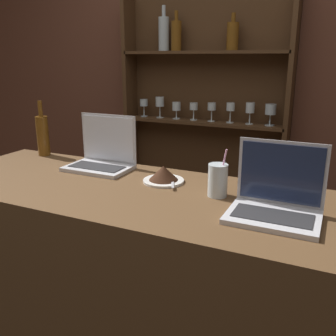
{
  "coord_description": "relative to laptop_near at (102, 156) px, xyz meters",
  "views": [
    {
      "loc": [
        0.8,
        -0.93,
        1.48
      ],
      "look_at": [
        0.19,
        0.37,
        1.06
      ],
      "focal_mm": 40.0,
      "sensor_mm": 36.0,
      "label": 1
    }
  ],
  "objects": [
    {
      "name": "bar_counter",
      "position": [
        0.24,
        -0.21,
        -0.54
      ],
      "size": [
        1.78,
        0.67,
        0.96
      ],
      "color": "brown",
      "rests_on": "ground_plane"
    },
    {
      "name": "back_wall",
      "position": [
        0.24,
        1.13,
        0.33
      ],
      "size": [
        7.0,
        0.06,
        2.7
      ],
      "color": "brown",
      "rests_on": "ground_plane"
    },
    {
      "name": "back_shelf",
      "position": [
        0.15,
        1.05,
        -0.02
      ],
      "size": [
        1.19,
        0.18,
        1.89
      ],
      "color": "#472D19",
      "rests_on": "ground_plane"
    },
    {
      "name": "laptop_near",
      "position": [
        0.0,
        0.0,
        0.0
      ],
      "size": [
        0.31,
        0.2,
        0.26
      ],
      "color": "silver",
      "rests_on": "bar_counter"
    },
    {
      "name": "laptop_far",
      "position": [
        0.87,
        -0.24,
        -0.01
      ],
      "size": [
        0.3,
        0.22,
        0.25
      ],
      "color": "silver",
      "rests_on": "bar_counter"
    },
    {
      "name": "cake_plate",
      "position": [
        0.37,
        -0.07,
        -0.03
      ],
      "size": [
        0.18,
        0.18,
        0.07
      ],
      "color": "silver",
      "rests_on": "bar_counter"
    },
    {
      "name": "water_glass",
      "position": [
        0.63,
        -0.14,
        0.0
      ],
      "size": [
        0.08,
        0.08,
        0.19
      ],
      "color": "silver",
      "rests_on": "bar_counter"
    },
    {
      "name": "wine_bottle_amber",
      "position": [
        -0.44,
        0.07,
        0.05
      ],
      "size": [
        0.07,
        0.07,
        0.3
      ],
      "color": "brown",
      "rests_on": "bar_counter"
    }
  ]
}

